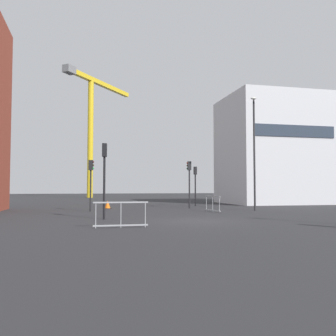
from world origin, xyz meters
name	(u,v)px	position (x,y,z in m)	size (l,w,h in m)	color
ground	(198,221)	(0.00, 0.00, 0.00)	(160.00, 160.00, 0.00)	#28282B
office_block	(272,150)	(13.58, 17.41, 5.50)	(9.77, 8.65, 11.00)	silver
construction_crane	(92,115)	(-4.31, 42.81, 13.32)	(11.36, 14.70, 19.57)	yellow
streetlamp_tall	(254,146)	(6.37, 6.80, 4.60)	(0.92, 1.47, 7.90)	#2D2D30
traffic_light_near	(195,179)	(4.20, 14.12, 2.38)	(0.24, 0.37, 3.51)	black
traffic_light_median	(189,177)	(2.65, 10.66, 2.52)	(0.38, 0.27, 3.72)	#232326
traffic_light_island	(104,168)	(-4.46, 2.09, 2.67)	(0.28, 0.38, 3.98)	black
traffic_light_far	(91,177)	(-5.04, 8.74, 2.42)	(0.39, 0.31, 3.56)	#232326
safety_barrier_right_run	(121,214)	(-3.99, -2.10, 0.56)	(2.27, 0.08, 1.08)	#9EA0A5
safety_barrier_mid_span	(213,204)	(3.03, 6.31, 0.56)	(0.36, 2.06, 1.08)	#9EA0A5
traffic_cone_orange	(108,205)	(-3.67, 11.88, 0.30)	(0.63, 0.63, 0.63)	black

